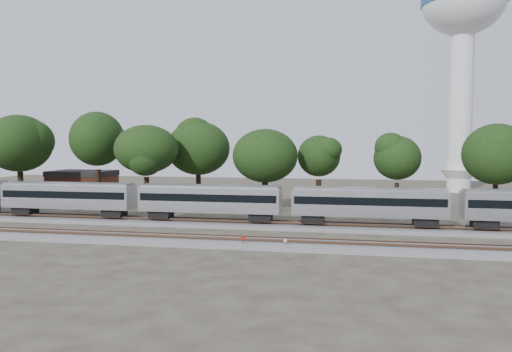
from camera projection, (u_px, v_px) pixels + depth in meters
The scene contains 17 objects.
ground at pixel (227, 236), 51.14m from camera, with size 160.00×160.00×0.00m, color #383328.
track_far at pixel (240, 224), 57.01m from camera, with size 160.00×5.00×0.73m.
track_near at pixel (216, 241), 47.21m from camera, with size 160.00×5.00×0.73m.
train at pixel (369, 202), 54.12m from camera, with size 121.65×2.96×4.36m.
switch_stand_red at pixel (243, 240), 45.11m from camera, with size 0.35×0.14×1.12m.
switch_stand_white at pixel (285, 243), 44.64m from camera, with size 0.29×0.10×0.92m.
switch_lever at pixel (282, 248), 44.66m from camera, with size 0.50×0.30×0.30m, color #512D19.
water_tower at pixel (463, 25), 92.80m from camera, with size 15.23×15.23×42.16m.
brick_building at pixel (83, 185), 83.46m from camera, with size 10.07×7.21×4.77m.
tree_0 at pixel (19, 143), 75.35m from camera, with size 9.51×9.51×13.41m.
tree_1 at pixel (97, 139), 75.15m from camera, with size 10.19×10.19×14.37m.
tree_2 at pixel (146, 149), 69.83m from camera, with size 8.72×8.72×12.29m.
tree_3 at pixel (198, 148), 75.69m from camera, with size 8.75×8.75×12.34m.
tree_4 at pixel (265, 156), 68.82m from camera, with size 7.80×7.80×10.99m.
tree_5 at pixel (319, 156), 72.59m from camera, with size 7.65×7.65×10.79m.
tree_6 at pixel (397, 158), 67.77m from camera, with size 7.53×7.53×10.62m.
tree_7 at pixel (496, 154), 68.48m from camera, with size 8.03×8.03×11.31m.
Camera 1 is at (12.36, -49.15, 9.68)m, focal length 35.00 mm.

